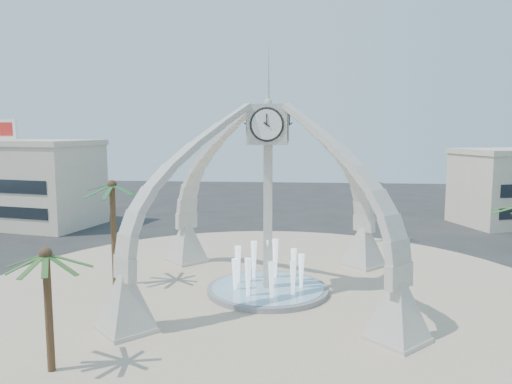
# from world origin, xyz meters

# --- Properties ---
(ground) EXTENTS (140.00, 140.00, 0.00)m
(ground) POSITION_xyz_m (0.00, 0.00, 0.00)
(ground) COLOR #282828
(ground) RESTS_ON ground
(plaza) EXTENTS (40.00, 40.00, 0.06)m
(plaza) POSITION_xyz_m (0.00, 0.00, 0.03)
(plaza) COLOR #C4AC91
(plaza) RESTS_ON ground
(clock_tower) EXTENTS (17.94, 17.94, 16.30)m
(clock_tower) POSITION_xyz_m (-0.00, -0.00, 6.49)
(clock_tower) COLOR beige
(clock_tower) RESTS_ON ground
(fountain) EXTENTS (8.00, 8.00, 3.62)m
(fountain) POSITION_xyz_m (0.00, 0.00, 0.29)
(fountain) COLOR gray
(fountain) RESTS_ON ground
(building_nw) EXTENTS (23.75, 13.73, 11.90)m
(building_nw) POSITION_xyz_m (-32.00, 22.00, 4.83)
(building_nw) COLOR beige
(building_nw) RESTS_ON ground
(palm_west) EXTENTS (4.08, 4.08, 7.79)m
(palm_west) POSITION_xyz_m (-10.61, 0.59, 6.91)
(palm_west) COLOR brown
(palm_west) RESTS_ON ground
(palm_north) EXTENTS (4.66, 4.66, 6.75)m
(palm_north) POSITION_xyz_m (8.63, 15.80, 5.94)
(palm_north) COLOR brown
(palm_north) RESTS_ON ground
(palm_south) EXTENTS (4.53, 4.53, 6.07)m
(palm_south) POSITION_xyz_m (-8.87, -11.68, 5.31)
(palm_south) COLOR brown
(palm_south) RESTS_ON ground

